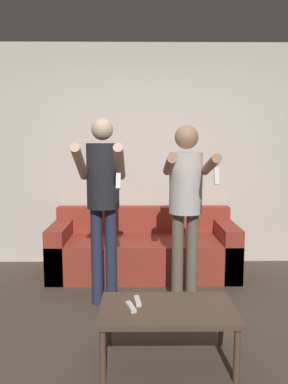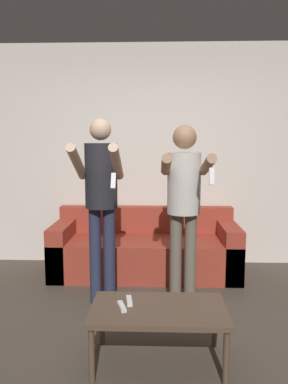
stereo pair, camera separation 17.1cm
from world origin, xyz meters
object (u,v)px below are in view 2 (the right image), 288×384
object	(u,v)px
person_standing_left	(101,192)
couch	(145,251)
remote_near	(122,306)
coffee_table	(158,313)
remote_far	(129,301)
person_standing_right	(184,195)

from	to	relation	value
person_standing_left	couch	bearing A→B (deg)	66.22
remote_near	person_standing_left	bearing A→B (deg)	105.95
coffee_table	remote_near	bearing A→B (deg)	-175.78
coffee_table	remote_far	xyz separation A→B (m)	(-0.21, 0.08, 0.05)
couch	person_standing_right	xyz separation A→B (m)	(0.38, -0.86, 0.78)
couch	person_standing_left	xyz separation A→B (m)	(-0.38, -0.86, 0.81)
couch	person_standing_left	size ratio (longest dim) A/B	1.22
remote_near	coffee_table	bearing A→B (deg)	4.22
person_standing_right	remote_near	distance (m)	1.24
coffee_table	remote_near	distance (m)	0.26
remote_far	coffee_table	bearing A→B (deg)	-20.24
couch	remote_far	xyz separation A→B (m)	(-0.06, -1.72, 0.15)
couch	person_standing_right	distance (m)	1.22
person_standing_left	person_standing_right	world-z (taller)	person_standing_left
couch	remote_near	xyz separation A→B (m)	(-0.10, -1.82, 0.15)
coffee_table	remote_far	bearing A→B (deg)	159.76
couch	coffee_table	bearing A→B (deg)	-85.34
couch	remote_near	size ratio (longest dim) A/B	13.68
coffee_table	remote_far	size ratio (longest dim) A/B	6.04
coffee_table	remote_far	distance (m)	0.23
remote_near	remote_far	xyz separation A→B (m)	(0.04, 0.09, 0.00)
person_standing_left	person_standing_right	xyz separation A→B (m)	(0.76, -0.00, -0.03)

